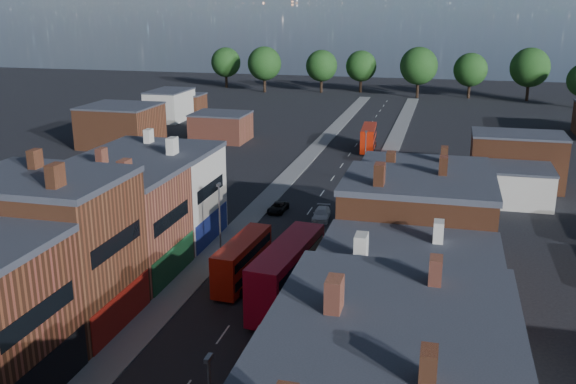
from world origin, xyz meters
The scene contains 10 objects.
pavement_west centered at (-6.50, 50.00, 0.06)m, with size 3.00×200.00×0.12m, color gray.
pavement_east centered at (6.50, 50.00, 0.06)m, with size 3.00×200.00×0.12m, color gray.
lamp_post_2 centered at (-5.20, 30.00, 4.70)m, with size 0.25×0.70×8.12m.
lamp_post_3 centered at (5.20, 60.00, 4.70)m, with size 0.25×0.70×8.12m.
bus_0 centered at (-1.50, 25.70, 2.26)m, with size 2.95×9.82×4.18m.
bus_1 centered at (3.50, 22.63, 2.87)m, with size 4.04×12.54×5.32m.
bus_2 centered at (2.67, 84.11, 2.29)m, with size 2.95×9.94×4.24m.
car_2 centered at (-3.75, 46.69, 0.58)m, with size 1.91×4.14×1.15m, color black.
car_3 centered at (2.04, 45.19, 0.68)m, with size 1.90×4.67×1.36m, color silver.
ped_3 centered at (5.30, 22.15, 0.99)m, with size 1.02×0.46×1.73m, color #5E5950.
Camera 1 is at (15.86, -26.26, 24.87)m, focal length 40.00 mm.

